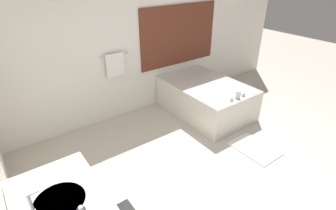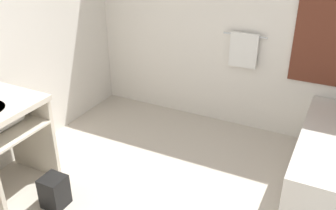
% 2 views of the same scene
% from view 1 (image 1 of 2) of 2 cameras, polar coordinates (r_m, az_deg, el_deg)
% --- Properties ---
extents(ground_plane, '(16.00, 16.00, 0.00)m').
position_cam_1_polar(ground_plane, '(3.60, 10.61, -15.27)').
color(ground_plane, beige).
rests_on(ground_plane, ground).
extents(wall_back_with_blinds, '(7.40, 0.13, 2.70)m').
position_cam_1_polar(wall_back_with_blinds, '(4.56, -8.38, 14.02)').
color(wall_back_with_blinds, white).
rests_on(wall_back_with_blinds, ground_plane).
extents(sink_faucet, '(0.09, 0.04, 0.18)m').
position_cam_1_polar(sink_faucet, '(2.17, -27.64, -18.52)').
color(sink_faucet, silver).
rests_on(sink_faucet, vanity_counter).
extents(bathtub, '(1.09, 1.63, 0.69)m').
position_cam_1_polar(bathtub, '(4.84, 8.18, 1.87)').
color(bathtub, silver).
rests_on(bathtub, ground_plane).
extents(bath_mat, '(0.47, 0.68, 0.02)m').
position_cam_1_polar(bath_mat, '(4.20, 18.35, -8.97)').
color(bath_mat, white).
rests_on(bath_mat, ground_plane).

